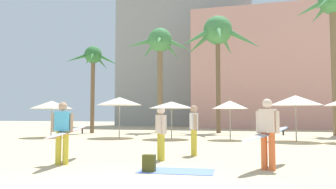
% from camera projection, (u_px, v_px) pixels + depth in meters
% --- Properties ---
extents(hotel_pink, '(22.99, 10.68, 12.63)m').
position_uv_depth(hotel_pink, '(301.00, 71.00, 36.71)').
color(hotel_pink, '#DB9989').
rests_on(hotel_pink, ground).
extents(hotel_tower_gray, '(17.24, 8.49, 26.92)m').
position_uv_depth(hotel_tower_gray, '(187.00, 26.00, 44.61)').
color(hotel_tower_gray, gray).
rests_on(hotel_tower_gray, ground).
extents(palm_tree_far_left, '(6.30, 6.76, 9.20)m').
position_uv_depth(palm_tree_far_left, '(217.00, 35.00, 25.83)').
color(palm_tree_far_left, brown).
rests_on(palm_tree_far_left, ground).
extents(palm_tree_left, '(5.23, 4.94, 10.32)m').
position_uv_depth(palm_tree_left, '(334.00, 15.00, 22.67)').
color(palm_tree_left, brown).
rests_on(palm_tree_left, ground).
extents(palm_tree_center, '(5.29, 5.26, 8.49)m').
position_uv_depth(palm_tree_center, '(160.00, 47.00, 26.74)').
color(palm_tree_center, brown).
rests_on(palm_tree_center, ground).
extents(palm_tree_right, '(3.69, 4.01, 6.73)m').
position_uv_depth(palm_tree_right, '(93.00, 62.00, 25.45)').
color(palm_tree_right, brown).
rests_on(palm_tree_right, ground).
extents(cafe_umbrella_0, '(2.67, 2.67, 2.16)m').
position_uv_depth(cafe_umbrella_0, '(172.00, 105.00, 18.97)').
color(cafe_umbrella_0, gray).
rests_on(cafe_umbrella_0, ground).
extents(cafe_umbrella_2, '(2.56, 2.56, 2.27)m').
position_uv_depth(cafe_umbrella_2, '(52.00, 105.00, 20.41)').
color(cafe_umbrella_2, gray).
rests_on(cafe_umbrella_2, ground).
extents(cafe_umbrella_3, '(2.02, 2.02, 2.19)m').
position_uv_depth(cafe_umbrella_3, '(230.00, 105.00, 18.33)').
color(cafe_umbrella_3, gray).
rests_on(cafe_umbrella_3, ground).
extents(cafe_umbrella_4, '(2.78, 2.78, 2.47)m').
position_uv_depth(cafe_umbrella_4, '(120.00, 101.00, 19.99)').
color(cafe_umbrella_4, gray).
rests_on(cafe_umbrella_4, ground).
extents(cafe_umbrella_5, '(2.71, 2.71, 2.41)m').
position_uv_depth(cafe_umbrella_5, '(295.00, 100.00, 17.20)').
color(cafe_umbrella_5, gray).
rests_on(cafe_umbrella_5, ground).
extents(beach_towel, '(1.89, 1.07, 0.01)m').
position_uv_depth(beach_towel, '(176.00, 171.00, 8.00)').
color(beach_towel, '#6684E0').
rests_on(beach_towel, ground).
extents(backpack, '(0.30, 0.24, 0.42)m').
position_uv_depth(backpack, '(149.00, 164.00, 7.89)').
color(backpack, '#414118').
rests_on(backpack, ground).
extents(person_far_right, '(0.89, 3.04, 1.74)m').
position_uv_depth(person_far_right, '(65.00, 131.00, 9.26)').
color(person_far_right, gold).
rests_on(person_far_right, ground).
extents(person_mid_right, '(1.53, 2.75, 1.78)m').
position_uv_depth(person_mid_right, '(268.00, 132.00, 8.37)').
color(person_mid_right, orange).
rests_on(person_mid_right, ground).
extents(person_mid_left, '(0.43, 0.54, 1.64)m').
position_uv_depth(person_mid_left, '(161.00, 131.00, 9.97)').
color(person_mid_left, gold).
rests_on(person_mid_left, ground).
extents(person_near_right, '(0.35, 0.59, 1.70)m').
position_uv_depth(person_near_right, '(194.00, 128.00, 11.12)').
color(person_near_right, gold).
rests_on(person_near_right, ground).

